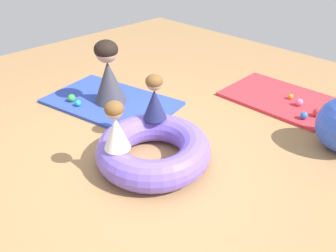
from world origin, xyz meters
name	(u,v)px	position (x,y,z in m)	size (l,w,h in m)	color
ground_plane	(146,155)	(0.00, 0.00, 0.00)	(8.00, 8.00, 0.00)	#9E7549
gym_mat_center_rear	(280,98)	(0.32, 2.10, 0.02)	(1.38, 0.98, 0.04)	red
gym_mat_far_left	(111,102)	(-1.16, 0.43, 0.02)	(1.66, 1.00, 0.04)	#2D47B7
inflatable_cushion	(153,149)	(0.13, -0.02, 0.15)	(1.12, 1.12, 0.30)	#7056D1
child_in_navy	(155,97)	(-0.12, 0.24, 0.53)	(0.26, 0.26, 0.48)	navy
child_in_white	(116,126)	(0.04, -0.37, 0.52)	(0.29, 0.29, 0.47)	white
adult_seated	(108,73)	(-1.16, 0.43, 0.43)	(0.58, 0.58, 0.80)	#383842
play_ball_orange	(291,97)	(0.45, 2.13, 0.07)	(0.07, 0.07, 0.07)	orange
play_ball_blue	(304,116)	(0.81, 1.76, 0.09)	(0.09, 0.09, 0.09)	blue
play_ball_teal	(78,103)	(-1.34, 0.05, 0.08)	(0.08, 0.08, 0.08)	teal
play_ball_pink	(299,102)	(0.61, 2.03, 0.09)	(0.10, 0.10, 0.10)	pink
play_ball_green	(72,98)	(-1.51, 0.06, 0.09)	(0.10, 0.10, 0.10)	green
play_ball_red	(317,112)	(0.90, 1.93, 0.09)	(0.11, 0.11, 0.11)	red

